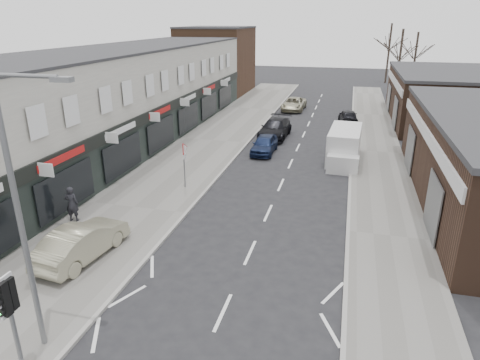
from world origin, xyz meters
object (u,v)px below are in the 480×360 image
Objects in this scene: sedan_on_pavement at (82,242)px; parked_car_left_a at (264,144)px; street_lamp at (22,205)px; white_van at (344,146)px; parked_car_right_b at (348,117)px; warning_sign at (184,152)px; parked_car_left_b at (275,128)px; traffic_light at (8,305)px; parked_car_left_c at (294,104)px; parked_car_right_a at (346,147)px; pedestrian at (72,204)px.

parked_car_left_a is (4.15, 16.21, -0.18)m from sedan_on_pavement.
street_lamp is 1.39× the size of white_van.
parked_car_right_b is (9.85, 27.11, -0.16)m from sedan_on_pavement.
warning_sign is 0.69× the size of parked_car_right_b.
parked_car_left_a is (-5.60, 0.47, -0.39)m from white_van.
white_van is 7.50m from parked_car_left_b.
warning_sign is at bearing -135.80° from white_van.
parked_car_left_c is (2.20, 37.96, -1.76)m from traffic_light.
parked_car_right_a is (5.70, -3.98, -0.07)m from parked_car_left_b.
parked_car_left_b is 1.24× the size of parked_car_right_a.
warning_sign reaches higher than parked_car_right_a.
pedestrian is at bearing 57.25° from parked_car_right_b.
white_van reaches higher than pedestrian.
parked_car_left_a is (2.96, 7.99, -1.55)m from warning_sign.
white_van is at bearing 68.69° from street_lamp.
warning_sign is at bearing -94.96° from parked_car_left_c.
traffic_light reaches higher than sedan_on_pavement.
parked_car_left_c is at bearing 90.19° from parked_car_left_a.
parked_car_right_a is 10.36m from parked_car_right_b.
traffic_light is at bearing -107.02° from white_van.
parked_car_right_b is (5.70, -5.06, 0.01)m from parked_car_left_c.
parked_car_left_c is at bearing -90.19° from sedan_on_pavement.
sedan_on_pavement is 28.84m from parked_car_right_b.
pedestrian is 0.34× the size of parked_car_left_b.
parked_car_right_b reaches higher than parked_car_left_c.
white_van is at bearing -114.61° from sedan_on_pavement.
street_lamp is 2.96× the size of warning_sign.
sedan_on_pavement is at bearing 108.60° from traffic_light.
street_lamp is at bearing -96.19° from parked_car_left_a.
traffic_light reaches higher than parked_car_right_a.
pedestrian is at bearing 119.68° from street_lamp.
warning_sign is 0.71× the size of parked_car_left_a.
pedestrian is at bearing -42.62° from sedan_on_pavement.
street_lamp is at bearing 110.88° from pedestrian.
white_van reaches higher than sedan_on_pavement.
parked_car_right_a reaches higher than parked_car_right_b.
parked_car_left_a is (2.20, 22.00, -1.76)m from traffic_light.
street_lamp is 2.09× the size of parked_car_left_a.
warning_sign reaches higher than sedan_on_pavement.
parked_car_left_a is at bearing 69.67° from warning_sign.
sedan_on_pavement is 1.13× the size of parked_car_left_a.
traffic_light is 22.95m from white_van.
parked_car_left_b is at bearing -87.92° from parked_car_left_c.
street_lamp is 6.22m from sedan_on_pavement.
parked_car_left_b is at bearing -94.16° from sedan_on_pavement.
parked_car_left_c is at bearing -111.39° from pedestrian.
parked_car_right_b is at bearing 65.36° from warning_sign.
parked_car_left_b is (2.96, 12.51, -1.45)m from warning_sign.
white_van reaches higher than parked_car_right_b.
warning_sign is at bearing -91.08° from sedan_on_pavement.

